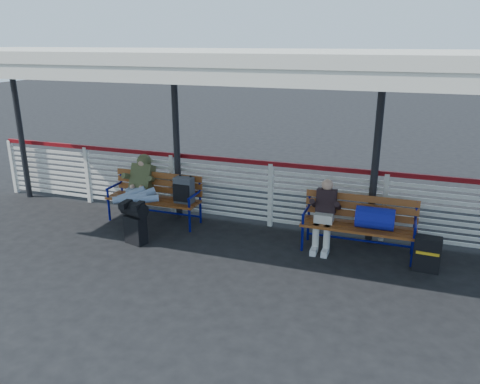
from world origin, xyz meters
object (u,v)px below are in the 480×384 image
at_px(bench_right, 367,219).
at_px(companion_person, 324,214).
at_px(bench_left, 165,192).
at_px(suitcase_side, 427,254).
at_px(traveler_man, 138,192).
at_px(luggage_stack, 135,221).

height_order(bench_right, companion_person, companion_person).
relative_size(bench_left, suitcase_side, 3.36).
bearing_deg(bench_left, suitcase_side, -5.30).
distance_m(traveler_man, companion_person, 3.38).
distance_m(luggage_stack, traveler_man, 0.81).
bearing_deg(bench_left, bench_right, -1.92).
distance_m(companion_person, suitcase_side, 1.66).
bearing_deg(suitcase_side, traveler_man, -177.87).
relative_size(luggage_stack, bench_right, 0.41).
height_order(luggage_stack, bench_left, bench_left).
bearing_deg(companion_person, luggage_stack, -163.44).
xyz_separation_m(luggage_stack, suitcase_side, (4.63, 0.60, -0.13)).
xyz_separation_m(bench_right, traveler_man, (-4.05, -0.22, 0.07)).
bearing_deg(bench_right, suitcase_side, -18.24).
relative_size(bench_left, bench_right, 1.00).
bearing_deg(bench_left, traveler_man, -136.54).
distance_m(luggage_stack, companion_person, 3.16).
distance_m(luggage_stack, bench_right, 3.82).
xyz_separation_m(luggage_stack, bench_left, (0.02, 1.03, 0.20)).
bearing_deg(traveler_man, bench_left, 43.46).
bearing_deg(bench_right, luggage_stack, -166.26).
bearing_deg(companion_person, bench_right, 0.52).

